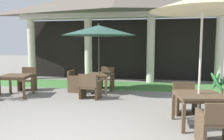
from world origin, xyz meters
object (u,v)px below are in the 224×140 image
(patio_umbrella_near_foreground, at_px, (203,4))
(patio_table_mid_left, at_px, (99,76))
(patio_table_near_foreground, at_px, (199,98))
(patio_chair_mid_left_south, at_px, (90,87))
(patio_chair_mid_right_north, at_px, (28,80))
(patio_chair_mid_left_west, at_px, (76,81))
(patio_umbrella_mid_left, at_px, (99,31))
(patio_table_mid_right, at_px, (16,78))
(potted_palm_right_edge, at_px, (221,99))
(patio_chair_near_foreground_north, at_px, (186,99))
(patio_chair_near_foreground_south, at_px, (216,123))
(terracotta_urn, at_px, (82,86))
(patio_chair_mid_left_north, at_px, (106,78))

(patio_umbrella_near_foreground, distance_m, patio_table_mid_left, 4.78)
(patio_table_near_foreground, height_order, patio_chair_mid_left_south, patio_chair_mid_left_south)
(patio_chair_mid_right_north, bearing_deg, patio_chair_mid_left_west, 174.08)
(patio_chair_mid_left_south, bearing_deg, patio_umbrella_mid_left, 90.00)
(patio_table_mid_right, bearing_deg, potted_palm_right_edge, -6.41)
(patio_table_near_foreground, xyz_separation_m, patio_umbrella_mid_left, (-3.03, 3.06, 1.68))
(patio_chair_near_foreground_north, xyz_separation_m, patio_table_mid_right, (-5.65, 1.08, 0.27))
(patio_chair_near_foreground_south, bearing_deg, terracotta_urn, 123.61)
(patio_chair_mid_left_south, distance_m, potted_palm_right_edge, 4.03)
(patio_chair_mid_right_north, bearing_deg, patio_table_mid_left, 171.48)
(patio_umbrella_near_foreground, height_order, patio_table_mid_left, patio_umbrella_near_foreground)
(patio_chair_near_foreground_north, height_order, potted_palm_right_edge, potted_palm_right_edge)
(patio_chair_mid_left_north, bearing_deg, patio_chair_mid_left_south, 90.00)
(patio_table_near_foreground, distance_m, terracotta_urn, 5.07)
(patio_umbrella_near_foreground, distance_m, potted_palm_right_edge, 2.80)
(patio_chair_near_foreground_south, relative_size, patio_chair_mid_left_north, 0.93)
(patio_chair_mid_left_west, xyz_separation_m, patio_chair_mid_left_south, (0.86, -1.04, -0.00))
(patio_umbrella_mid_left, xyz_separation_m, potted_palm_right_edge, (3.86, -1.76, -1.97))
(patio_table_mid_left, relative_size, patio_chair_mid_right_north, 1.02)
(patio_table_mid_right, relative_size, patio_chair_mid_right_north, 1.18)
(patio_chair_near_foreground_south, distance_m, patio_chair_mid_left_west, 5.83)
(patio_chair_mid_right_north, height_order, potted_palm_right_edge, potted_palm_right_edge)
(patio_chair_near_foreground_north, xyz_separation_m, patio_umbrella_mid_left, (-2.88, 2.10, 1.94))
(patio_chair_near_foreground_north, distance_m, patio_umbrella_mid_left, 4.06)
(patio_chair_mid_left_south, bearing_deg, patio_chair_near_foreground_south, -38.06)
(patio_umbrella_near_foreground, distance_m, patio_chair_mid_left_north, 5.48)
(patio_table_near_foreground, relative_size, patio_chair_mid_left_north, 1.24)
(patio_chair_near_foreground_south, xyz_separation_m, patio_chair_near_foreground_north, (-0.30, 1.93, -0.02))
(potted_palm_right_edge, distance_m, terracotta_urn, 5.05)
(potted_palm_right_edge, bearing_deg, patio_table_mid_left, 155.53)
(patio_chair_mid_right_north, bearing_deg, patio_chair_near_foreground_south, 137.91)
(patio_umbrella_near_foreground, distance_m, patio_chair_mid_right_north, 7.07)
(patio_umbrella_near_foreground, relative_size, patio_umbrella_mid_left, 1.09)
(potted_palm_right_edge, relative_size, terracotta_urn, 2.29)
(patio_umbrella_mid_left, height_order, potted_palm_right_edge, patio_umbrella_mid_left)
(patio_chair_near_foreground_north, xyz_separation_m, terracotta_urn, (-3.64, 2.36, -0.18))
(potted_palm_right_edge, bearing_deg, patio_umbrella_mid_left, 155.53)
(patio_table_mid_right, bearing_deg, patio_table_near_foreground, -19.46)
(terracotta_urn, bearing_deg, patio_chair_mid_left_south, -61.45)
(patio_chair_near_foreground_south, distance_m, patio_table_mid_left, 5.14)
(patio_umbrella_mid_left, xyz_separation_m, patio_chair_mid_left_west, (-0.95, 0.09, -1.93))
(patio_chair_near_foreground_north, bearing_deg, patio_chair_mid_right_north, -28.62)
(patio_chair_mid_left_west, height_order, patio_chair_mid_left_south, patio_chair_mid_left_south)
(patio_chair_near_foreground_south, xyz_separation_m, patio_table_mid_left, (-3.19, 4.03, 0.23))
(patio_table_near_foreground, distance_m, patio_chair_mid_left_west, 5.08)
(patio_table_mid_right, bearing_deg, patio_umbrella_near_foreground, -19.46)
(patio_table_mid_left, height_order, patio_table_mid_right, patio_table_mid_right)
(patio_chair_mid_left_north, relative_size, potted_palm_right_edge, 0.81)
(patio_table_near_foreground, bearing_deg, patio_chair_near_foreground_south, -81.11)
(patio_table_mid_right, bearing_deg, terracotta_urn, 32.43)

